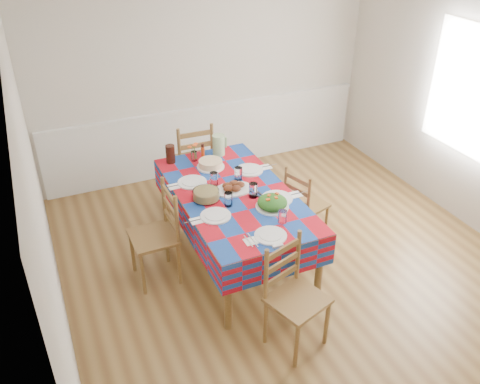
% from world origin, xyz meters
% --- Properties ---
extents(room, '(4.58, 5.08, 2.78)m').
position_xyz_m(room, '(0.00, 0.00, 1.35)').
color(room, brown).
rests_on(room, ground).
extents(wainscot, '(4.41, 0.06, 0.92)m').
position_xyz_m(wainscot, '(0.00, 2.48, 0.49)').
color(wainscot, white).
rests_on(wainscot, room).
extents(window_right, '(0.00, 1.40, 1.40)m').
position_xyz_m(window_right, '(2.23, 0.30, 1.50)').
color(window_right, white).
rests_on(window_right, room).
extents(dining_table, '(1.09, 2.03, 0.79)m').
position_xyz_m(dining_table, '(-0.48, 0.49, 0.70)').
color(dining_table, brown).
rests_on(dining_table, room).
extents(setting_near_head, '(0.47, 0.31, 0.14)m').
position_xyz_m(setting_near_head, '(-0.42, -0.27, 0.82)').
color(setting_near_head, white).
rests_on(setting_near_head, dining_table).
extents(setting_left_near, '(0.52, 0.31, 0.14)m').
position_xyz_m(setting_left_near, '(-0.75, 0.21, 0.82)').
color(setting_left_near, white).
rests_on(setting_left_near, dining_table).
extents(setting_left_far, '(0.55, 0.33, 0.14)m').
position_xyz_m(setting_left_far, '(-0.74, 0.79, 0.82)').
color(setting_left_far, white).
rests_on(setting_left_far, dining_table).
extents(setting_right_near, '(0.58, 0.33, 0.15)m').
position_xyz_m(setting_right_near, '(-0.21, 0.25, 0.82)').
color(setting_right_near, white).
rests_on(setting_right_near, dining_table).
extents(setting_right_far, '(0.56, 0.32, 0.14)m').
position_xyz_m(setting_right_far, '(-0.21, 0.79, 0.82)').
color(setting_right_far, white).
rests_on(setting_right_far, dining_table).
extents(meat_platter, '(0.40, 0.28, 0.08)m').
position_xyz_m(meat_platter, '(-0.47, 0.53, 0.82)').
color(meat_platter, white).
rests_on(meat_platter, dining_table).
extents(salad_platter, '(0.32, 0.32, 0.13)m').
position_xyz_m(salad_platter, '(-0.26, 0.09, 0.84)').
color(salad_platter, white).
rests_on(salad_platter, dining_table).
extents(pasta_bowl, '(0.26, 0.26, 0.09)m').
position_xyz_m(pasta_bowl, '(-0.78, 0.49, 0.84)').
color(pasta_bowl, white).
rests_on(pasta_bowl, dining_table).
extents(cake, '(0.30, 0.30, 0.08)m').
position_xyz_m(cake, '(-0.50, 1.08, 0.83)').
color(cake, white).
rests_on(cake, dining_table).
extents(serving_utensils, '(0.15, 0.34, 0.01)m').
position_xyz_m(serving_utensils, '(-0.29, 0.40, 0.79)').
color(serving_utensils, black).
rests_on(serving_utensils, dining_table).
extents(flower_vase, '(0.13, 0.11, 0.21)m').
position_xyz_m(flower_vase, '(-0.62, 1.30, 0.88)').
color(flower_vase, white).
rests_on(flower_vase, dining_table).
extents(hot_sauce, '(0.04, 0.04, 0.17)m').
position_xyz_m(hot_sauce, '(-0.50, 1.32, 0.87)').
color(hot_sauce, '#AF330E').
rests_on(hot_sauce, dining_table).
extents(green_pitcher, '(0.14, 0.14, 0.24)m').
position_xyz_m(green_pitcher, '(-0.31, 1.33, 0.91)').
color(green_pitcher, '#9EC48A').
rests_on(green_pitcher, dining_table).
extents(tea_pitcher, '(0.10, 0.10, 0.20)m').
position_xyz_m(tea_pitcher, '(-0.86, 1.37, 0.89)').
color(tea_pitcher, black).
rests_on(tea_pitcher, dining_table).
extents(name_card, '(0.09, 0.03, 0.02)m').
position_xyz_m(name_card, '(-0.49, -0.48, 0.80)').
color(name_card, white).
rests_on(name_card, dining_table).
extents(chair_near, '(0.55, 0.54, 0.99)m').
position_xyz_m(chair_near, '(-0.49, -0.79, 0.49)').
color(chair_near, brown).
rests_on(chair_near, room).
extents(chair_far, '(0.48, 0.46, 1.05)m').
position_xyz_m(chair_far, '(-0.48, 1.76, 0.52)').
color(chair_far, brown).
rests_on(chair_far, room).
extents(chair_left, '(0.44, 0.46, 1.01)m').
position_xyz_m(chair_left, '(-1.29, 0.49, 0.50)').
color(chair_left, brown).
rests_on(chair_left, room).
extents(chair_right, '(0.47, 0.48, 0.89)m').
position_xyz_m(chair_right, '(0.33, 0.47, 0.44)').
color(chair_right, brown).
rests_on(chair_right, room).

